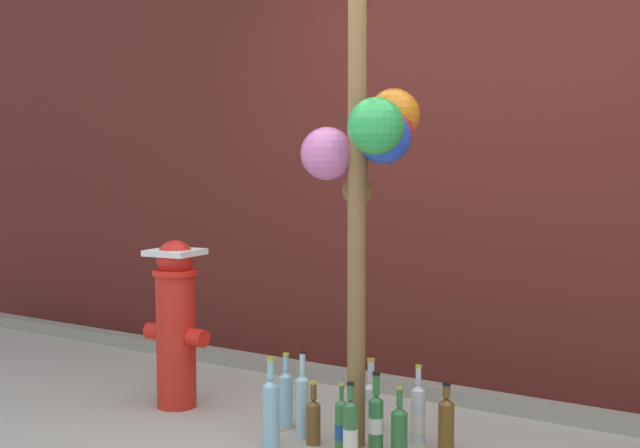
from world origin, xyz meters
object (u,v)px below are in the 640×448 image
(fire_hydrant, at_px, (176,320))
(bottle_10, at_px, (399,429))
(bottle_6, at_px, (271,410))
(bottle_9, at_px, (313,419))
(bottle_3, at_px, (303,403))
(bottle_1, at_px, (341,427))
(bottle_5, at_px, (350,432))
(bottle_4, at_px, (371,404))
(bottle_2, at_px, (446,422))
(bottle_0, at_px, (376,421))
(bottle_8, at_px, (418,415))
(bottle_7, at_px, (286,397))
(memorial_post, at_px, (368,109))

(fire_hydrant, height_order, bottle_10, fire_hydrant)
(bottle_6, height_order, bottle_9, bottle_6)
(bottle_3, relative_size, bottle_10, 1.35)
(bottle_1, distance_m, bottle_5, 0.13)
(bottle_3, distance_m, bottle_4, 0.35)
(bottle_2, height_order, bottle_6, bottle_6)
(bottle_0, height_order, bottle_3, bottle_3)
(bottle_1, bearing_deg, bottle_3, 158.42)
(fire_hydrant, relative_size, bottle_3, 2.14)
(bottle_0, relative_size, bottle_2, 1.17)
(bottle_1, xyz_separation_m, bottle_8, (0.19, 0.34, 0.01))
(bottle_5, bearing_deg, bottle_8, 76.84)
(bottle_2, distance_m, bottle_3, 0.67)
(bottle_7, xyz_separation_m, bottle_8, (0.64, 0.14, -0.01))
(bottle_1, distance_m, bottle_2, 0.47)
(bottle_0, bearing_deg, memorial_post, 142.05)
(bottle_0, xyz_separation_m, bottle_10, (0.10, 0.03, -0.02))
(bottle_7, bearing_deg, bottle_5, -26.83)
(bottle_8, distance_m, bottle_10, 0.18)
(bottle_1, relative_size, bottle_10, 1.07)
(bottle_7, distance_m, bottle_8, 0.65)
(bottle_2, height_order, bottle_3, bottle_3)
(bottle_2, distance_m, bottle_4, 0.44)
(memorial_post, relative_size, bottle_9, 9.06)
(bottle_4, bearing_deg, bottle_8, -11.50)
(bottle_5, bearing_deg, bottle_2, 58.12)
(bottle_4, xyz_separation_m, bottle_10, (0.29, -0.24, -0.01))
(bottle_7, bearing_deg, bottle_0, -6.84)
(bottle_6, relative_size, bottle_7, 1.12)
(bottle_9, bearing_deg, bottle_8, 35.61)
(bottle_5, bearing_deg, bottle_9, 153.94)
(bottle_1, xyz_separation_m, bottle_5, (0.10, -0.08, 0.02))
(bottle_2, bearing_deg, bottle_7, -171.02)
(memorial_post, relative_size, bottle_2, 8.56)
(bottle_6, xyz_separation_m, bottle_10, (0.53, 0.23, -0.05))
(bottle_5, xyz_separation_m, bottle_8, (0.10, 0.42, -0.01))
(fire_hydrant, relative_size, bottle_0, 2.43)
(fire_hydrant, bearing_deg, bottle_2, 6.05)
(bottle_5, xyz_separation_m, bottle_6, (-0.43, 0.01, 0.02))
(bottle_0, height_order, bottle_1, bottle_0)
(bottle_1, distance_m, bottle_9, 0.20)
(bottle_10, bearing_deg, memorial_post, 168.48)
(bottle_10, bearing_deg, bottle_0, -163.71)
(bottle_1, xyz_separation_m, bottle_3, (-0.29, 0.11, 0.03))
(bottle_2, height_order, bottle_9, bottle_2)
(bottle_3, bearing_deg, bottle_1, -21.58)
(bottle_8, bearing_deg, bottle_3, -155.28)
(bottle_4, relative_size, bottle_9, 1.18)
(bottle_5, distance_m, bottle_8, 0.43)
(bottle_0, height_order, bottle_7, bottle_7)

